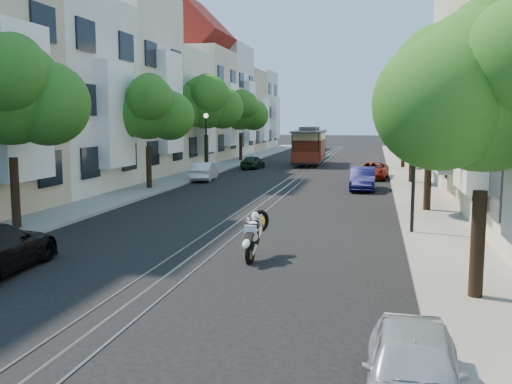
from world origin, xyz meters
The scene contains 26 objects.
ground centered at (0.00, 28.00, 0.00)m, with size 200.00×200.00×0.00m, color black.
sidewalk_east centered at (7.25, 28.00, 0.06)m, with size 2.50×80.00×0.12m, color gray.
sidewalk_west centered at (-7.25, 28.00, 0.06)m, with size 2.50×80.00×0.12m, color gray.
rail_left centered at (-0.55, 28.00, 0.01)m, with size 0.06×80.00×0.02m, color gray.
rail_slot centered at (0.00, 28.00, 0.01)m, with size 0.06×80.00×0.02m, color gray.
rail_right centered at (0.55, 28.00, 0.01)m, with size 0.06×80.00×0.02m, color gray.
lane_line centered at (0.00, 28.00, 0.00)m, with size 0.08×80.00×0.01m, color tan.
townhouses_east centered at (11.87, 27.91, 5.18)m, with size 7.75×72.00×12.00m.
townhouses_west centered at (-11.87, 27.91, 5.08)m, with size 7.75×72.00×11.76m.
tree_e_a centered at (7.26, -3.02, 4.40)m, with size 4.72×3.87×6.27m.
tree_e_b centered at (7.26, 8.98, 4.73)m, with size 4.93×4.08×6.68m.
tree_e_c centered at (7.26, 19.98, 4.60)m, with size 4.84×3.99×6.52m.
tree_e_d centered at (7.26, 30.98, 4.87)m, with size 5.01×4.16×6.85m.
tree_w_a centered at (-7.14, 1.98, 4.73)m, with size 4.93×4.08×6.68m.
tree_w_b centered at (-7.14, 13.98, 4.40)m, with size 4.72×3.87×6.27m.
tree_w_c centered at (-7.14, 24.98, 5.07)m, with size 5.13×4.28×7.09m.
tree_w_d centered at (-7.14, 35.98, 4.60)m, with size 4.84×3.99×6.52m.
lamp_east centered at (6.30, 4.00, 2.85)m, with size 0.32×0.32×4.16m.
lamp_west centered at (-6.30, 22.00, 2.85)m, with size 0.32×0.32×4.16m.
sportbike_rider centered at (1.80, -0.32, 0.75)m, with size 0.50×1.75×1.36m.
cable_car centered at (-0.50, 33.29, 1.76)m, with size 2.55×7.75×2.96m.
parked_car_e_near centered at (5.60, -8.00, 0.55)m, with size 1.31×3.26×1.11m, color #9EA2A9.
parked_car_e_mid centered at (4.40, 16.25, 0.63)m, with size 1.33×3.81×1.26m, color #0C0D3E.
parked_car_e_far centered at (4.92, 22.44, 0.55)m, with size 1.82×3.95×1.10m, color maroon.
parked_car_w_mid centered at (-5.60, 19.14, 0.59)m, with size 1.24×3.56×1.17m, color silver.
parked_car_w_far centered at (-4.40, 28.37, 0.53)m, with size 1.25×3.10×1.06m, color black.
Camera 1 is at (5.03, -15.51, 3.87)m, focal length 40.00 mm.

